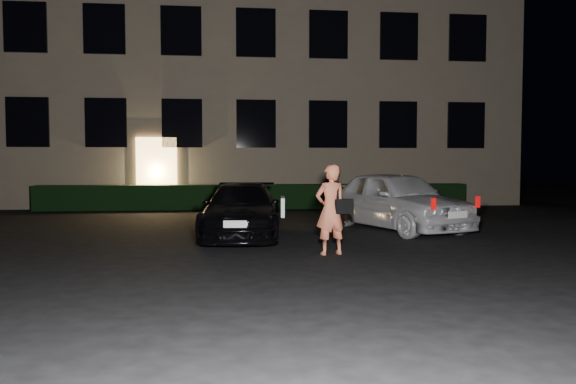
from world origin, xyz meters
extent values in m
plane|color=black|center=(0.00, 0.00, 0.00)|extent=(80.00, 80.00, 0.00)
cube|color=#776755|center=(0.00, 15.00, 6.00)|extent=(20.00, 8.00, 12.00)
cube|color=#EEB161|center=(-3.50, 10.94, 1.25)|extent=(1.40, 0.10, 2.50)
cube|color=black|center=(-7.80, 10.94, 3.00)|extent=(1.40, 0.10, 1.70)
cube|color=black|center=(-5.20, 10.94, 3.00)|extent=(1.40, 0.10, 1.70)
cube|color=black|center=(-2.60, 10.94, 3.00)|extent=(1.40, 0.10, 1.70)
cube|color=black|center=(0.00, 10.94, 3.00)|extent=(1.40, 0.10, 1.70)
cube|color=black|center=(2.60, 10.94, 3.00)|extent=(1.40, 0.10, 1.70)
cube|color=black|center=(5.20, 10.94, 3.00)|extent=(1.40, 0.10, 1.70)
cube|color=black|center=(7.80, 10.94, 3.00)|extent=(1.40, 0.10, 1.70)
cube|color=black|center=(-7.80, 10.94, 6.20)|extent=(1.40, 0.10, 1.70)
cube|color=black|center=(-5.20, 10.94, 6.20)|extent=(1.40, 0.10, 1.70)
cube|color=black|center=(-2.60, 10.94, 6.20)|extent=(1.40, 0.10, 1.70)
cube|color=black|center=(0.00, 10.94, 6.20)|extent=(1.40, 0.10, 1.70)
cube|color=black|center=(2.60, 10.94, 6.20)|extent=(1.40, 0.10, 1.70)
cube|color=black|center=(5.20, 10.94, 6.20)|extent=(1.40, 0.10, 1.70)
cube|color=black|center=(7.80, 10.94, 6.20)|extent=(1.40, 0.10, 1.70)
cube|color=black|center=(0.00, 10.50, 0.42)|extent=(15.00, 0.70, 0.85)
imported|color=black|center=(-0.71, 3.19, 0.59)|extent=(1.99, 4.16, 1.17)
cube|color=white|center=(0.10, 2.37, 0.72)|extent=(0.15, 0.84, 0.39)
cube|color=silver|center=(-0.90, 1.11, 0.51)|extent=(0.43, 0.07, 0.13)
imported|color=silver|center=(3.02, 3.99, 0.72)|extent=(3.07, 4.58, 1.45)
cube|color=red|center=(3.15, 1.88, 0.79)|extent=(0.10, 0.08, 0.24)
cube|color=red|center=(4.28, 2.29, 0.79)|extent=(0.10, 0.08, 0.24)
cube|color=silver|center=(3.73, 2.03, 0.55)|extent=(0.47, 0.21, 0.14)
imported|color=#E2704C|center=(0.78, 0.63, 0.80)|extent=(0.67, 0.53, 1.61)
cube|color=black|center=(1.01, 0.59, 0.86)|extent=(0.36, 0.23, 0.25)
cube|color=black|center=(0.89, 0.59, 1.22)|extent=(0.05, 0.06, 0.50)
camera|label=1|loc=(-1.04, -9.14, 1.65)|focal=35.00mm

